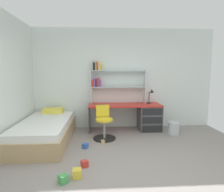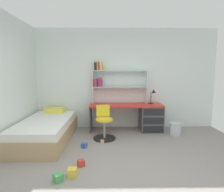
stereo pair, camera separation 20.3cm
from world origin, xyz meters
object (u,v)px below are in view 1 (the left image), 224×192
(desk, at_px, (143,116))
(bookshelf_hutch, at_px, (109,79))
(toy_block_red_3, at_px, (85,164))
(toy_block_yellow_0, at_px, (77,173))
(swivel_chair, at_px, (104,126))
(toy_block_blue_2, at_px, (85,146))
(toy_block_natural_4, at_px, (103,142))
(waste_bin, at_px, (174,128))
(toy_block_green_1, at_px, (63,179))
(desk_lamp, at_px, (152,94))
(bed_platform, at_px, (45,131))

(desk, distance_m, bookshelf_hutch, 1.35)
(desk, height_order, toy_block_red_3, desk)
(toy_block_yellow_0, bearing_deg, swivel_chair, 75.18)
(toy_block_blue_2, distance_m, toy_block_red_3, 0.78)
(swivel_chair, relative_size, toy_block_red_3, 7.39)
(swivel_chair, distance_m, toy_block_natural_4, 0.42)
(waste_bin, distance_m, toy_block_natural_4, 1.87)
(waste_bin, bearing_deg, toy_block_natural_4, -163.24)
(toy_block_yellow_0, xyz_separation_m, toy_block_red_3, (0.09, 0.32, -0.01))
(toy_block_natural_4, bearing_deg, toy_block_green_1, -111.85)
(desk, distance_m, swivel_chair, 1.23)
(bookshelf_hutch, bearing_deg, toy_block_red_3, -103.56)
(desk, height_order, toy_block_green_1, desk)
(desk, distance_m, toy_block_natural_4, 1.48)
(desk, height_order, waste_bin, desk)
(toy_block_blue_2, bearing_deg, bookshelf_hutch, 67.56)
(toy_block_yellow_0, bearing_deg, waste_bin, 40.45)
(swivel_chair, relative_size, toy_block_blue_2, 7.59)
(toy_block_blue_2, relative_size, toy_block_red_3, 0.97)
(waste_bin, bearing_deg, toy_block_blue_2, -160.23)
(desk_lamp, relative_size, swivel_chair, 0.49)
(toy_block_green_1, distance_m, toy_block_red_3, 0.52)
(desk_lamp, bearing_deg, bookshelf_hutch, 174.77)
(desk, height_order, toy_block_blue_2, desk)
(waste_bin, relative_size, toy_block_yellow_0, 2.34)
(swivel_chair, xyz_separation_m, waste_bin, (1.76, 0.22, -0.15))
(bookshelf_hutch, relative_size, desk_lamp, 3.86)
(desk, xyz_separation_m, toy_block_yellow_0, (-1.50, -2.27, -0.33))
(toy_block_red_3, bearing_deg, toy_block_natural_4, 72.49)
(bed_platform, bearing_deg, desk_lamp, 17.16)
(desk, xyz_separation_m, toy_block_natural_4, (-1.09, -0.94, -0.35))
(desk, bearing_deg, toy_block_natural_4, -139.23)
(bookshelf_hutch, relative_size, toy_block_green_1, 12.69)
(desk, xyz_separation_m, desk_lamp, (0.25, 0.09, 0.57))
(toy_block_red_3, bearing_deg, toy_block_green_1, -120.77)
(toy_block_yellow_0, distance_m, toy_block_blue_2, 1.10)
(bookshelf_hutch, distance_m, swivel_chair, 1.36)
(toy_block_natural_4, bearing_deg, toy_block_blue_2, -147.23)
(desk, xyz_separation_m, swivel_chair, (-1.06, -0.62, -0.09))
(toy_block_green_1, bearing_deg, desk_lamp, 52.26)
(waste_bin, distance_m, toy_block_red_3, 2.62)
(swivel_chair, height_order, toy_block_blue_2, swivel_chair)
(bed_platform, xyz_separation_m, toy_block_green_1, (0.70, -1.67, -0.18))
(toy_block_yellow_0, relative_size, toy_block_natural_4, 1.69)
(bed_platform, relative_size, toy_block_blue_2, 20.54)
(toy_block_green_1, distance_m, toy_block_natural_4, 1.57)
(waste_bin, bearing_deg, desk, 149.94)
(toy_block_natural_4, bearing_deg, swivel_chair, 84.23)
(toy_block_yellow_0, distance_m, toy_block_red_3, 0.33)
(desk, height_order, bed_platform, desk)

